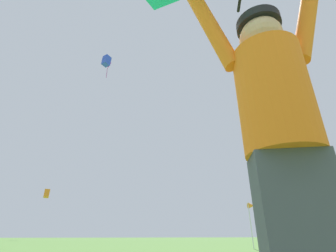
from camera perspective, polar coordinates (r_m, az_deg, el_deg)
kite_flyer_person at (r=1.22m, az=25.07°, el=-0.91°), size 0.79×0.43×1.92m
distant_kite_magenta_high_left at (r=33.58m, az=-14.04°, el=13.76°), size 1.58×1.53×2.63m
distant_kite_orange_low_left at (r=33.71m, az=-26.74°, el=-14.05°), size 0.73×0.90×1.05m
distant_kite_blue_far_center at (r=28.62m, az=-14.36°, el=14.68°), size 1.08×0.99×1.20m
marker_flag at (r=11.35m, az=19.08°, el=-17.93°), size 0.30×0.24×1.76m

